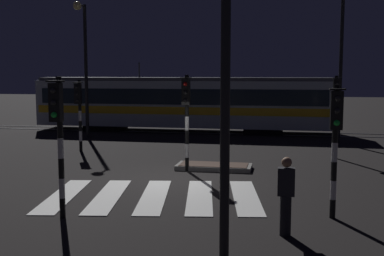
{
  "coord_description": "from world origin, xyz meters",
  "views": [
    {
      "loc": [
        3.57,
        -14.97,
        3.46
      ],
      "look_at": [
        0.12,
        2.85,
        1.4
      ],
      "focal_mm": 44.73,
      "sensor_mm": 36.0,
      "label": 1
    }
  ],
  "objects_px": {
    "traffic_light_corner_near_right": "(336,131)",
    "street_lamp_trackside_left": "(84,53)",
    "tram": "(182,102)",
    "traffic_light_corner_far_left": "(79,105)",
    "pedestrian_waiting_at_kerb": "(286,196)",
    "traffic_light_corner_far_right": "(336,104)",
    "traffic_light_median_centre": "(186,108)",
    "traffic_light_kerb_mid_left": "(58,126)",
    "street_lamp_trackside_right": "(342,46)"
  },
  "relations": [
    {
      "from": "traffic_light_corner_near_right",
      "to": "street_lamp_trackside_left",
      "type": "relative_size",
      "value": 0.45
    },
    {
      "from": "traffic_light_corner_far_right",
      "to": "traffic_light_corner_far_left",
      "type": "bearing_deg",
      "value": -178.11
    },
    {
      "from": "traffic_light_median_centre",
      "to": "street_lamp_trackside_right",
      "type": "xyz_separation_m",
      "value": [
        6.08,
        8.11,
        2.56
      ]
    },
    {
      "from": "traffic_light_median_centre",
      "to": "traffic_light_corner_far_left",
      "type": "xyz_separation_m",
      "value": [
        -5.57,
        3.41,
        -0.16
      ]
    },
    {
      "from": "tram",
      "to": "pedestrian_waiting_at_kerb",
      "type": "distance_m",
      "value": 18.91
    },
    {
      "from": "traffic_light_corner_far_right",
      "to": "pedestrian_waiting_at_kerb",
      "type": "distance_m",
      "value": 10.32
    },
    {
      "from": "traffic_light_kerb_mid_left",
      "to": "street_lamp_trackside_right",
      "type": "xyz_separation_m",
      "value": [
        7.9,
        14.19,
        2.58
      ]
    },
    {
      "from": "pedestrian_waiting_at_kerb",
      "to": "traffic_light_corner_near_right",
      "type": "bearing_deg",
      "value": 51.57
    },
    {
      "from": "traffic_light_kerb_mid_left",
      "to": "street_lamp_trackside_right",
      "type": "bearing_deg",
      "value": 60.88
    },
    {
      "from": "traffic_light_kerb_mid_left",
      "to": "street_lamp_trackside_left",
      "type": "xyz_separation_m",
      "value": [
        -5.3,
        13.69,
        2.29
      ]
    },
    {
      "from": "tram",
      "to": "traffic_light_median_centre",
      "type": "bearing_deg",
      "value": -77.13
    },
    {
      "from": "traffic_light_corner_far_left",
      "to": "pedestrian_waiting_at_kerb",
      "type": "height_order",
      "value": "traffic_light_corner_far_left"
    },
    {
      "from": "traffic_light_median_centre",
      "to": "traffic_light_kerb_mid_left",
      "type": "bearing_deg",
      "value": -106.72
    },
    {
      "from": "traffic_light_corner_far_right",
      "to": "traffic_light_corner_near_right",
      "type": "bearing_deg",
      "value": -95.74
    },
    {
      "from": "street_lamp_trackside_left",
      "to": "tram",
      "type": "relative_size",
      "value": 0.4
    },
    {
      "from": "traffic_light_corner_near_right",
      "to": "street_lamp_trackside_left",
      "type": "distance_m",
      "value": 17.27
    },
    {
      "from": "traffic_light_corner_far_left",
      "to": "pedestrian_waiting_at_kerb",
      "type": "relative_size",
      "value": 1.87
    },
    {
      "from": "traffic_light_corner_far_left",
      "to": "street_lamp_trackside_left",
      "type": "height_order",
      "value": "street_lamp_trackside_left"
    },
    {
      "from": "traffic_light_median_centre",
      "to": "traffic_light_corner_near_right",
      "type": "relative_size",
      "value": 1.07
    },
    {
      "from": "traffic_light_kerb_mid_left",
      "to": "tram",
      "type": "distance_m",
      "value": 17.71
    },
    {
      "from": "traffic_light_median_centre",
      "to": "traffic_light_kerb_mid_left",
      "type": "distance_m",
      "value": 6.34
    },
    {
      "from": "traffic_light_corner_far_right",
      "to": "street_lamp_trackside_left",
      "type": "distance_m",
      "value": 13.34
    },
    {
      "from": "traffic_light_corner_far_left",
      "to": "tram",
      "type": "height_order",
      "value": "tram"
    },
    {
      "from": "tram",
      "to": "street_lamp_trackside_left",
      "type": "bearing_deg",
      "value": -138.23
    },
    {
      "from": "traffic_light_median_centre",
      "to": "street_lamp_trackside_left",
      "type": "bearing_deg",
      "value": 133.09
    },
    {
      "from": "traffic_light_median_centre",
      "to": "pedestrian_waiting_at_kerb",
      "type": "distance_m",
      "value": 7.28
    },
    {
      "from": "traffic_light_corner_far_right",
      "to": "street_lamp_trackside_right",
      "type": "height_order",
      "value": "street_lamp_trackside_right"
    },
    {
      "from": "traffic_light_corner_far_right",
      "to": "tram",
      "type": "xyz_separation_m",
      "value": [
        -8.09,
        7.84,
        -0.49
      ]
    },
    {
      "from": "pedestrian_waiting_at_kerb",
      "to": "traffic_light_corner_far_right",
      "type": "bearing_deg",
      "value": 78.8
    },
    {
      "from": "traffic_light_corner_far_right",
      "to": "tram",
      "type": "bearing_deg",
      "value": 135.92
    },
    {
      "from": "traffic_light_median_centre",
      "to": "pedestrian_waiting_at_kerb",
      "type": "xyz_separation_m",
      "value": [
        3.45,
        -6.26,
        -1.39
      ]
    },
    {
      "from": "traffic_light_corner_far_left",
      "to": "traffic_light_kerb_mid_left",
      "type": "bearing_deg",
      "value": -68.43
    },
    {
      "from": "traffic_light_corner_near_right",
      "to": "street_lamp_trackside_left",
      "type": "xyz_separation_m",
      "value": [
        -11.7,
        12.47,
        2.41
      ]
    },
    {
      "from": "traffic_light_median_centre",
      "to": "pedestrian_waiting_at_kerb",
      "type": "bearing_deg",
      "value": -61.14
    },
    {
      "from": "traffic_light_corner_far_right",
      "to": "street_lamp_trackside_left",
      "type": "height_order",
      "value": "street_lamp_trackside_left"
    },
    {
      "from": "traffic_light_median_centre",
      "to": "tram",
      "type": "distance_m",
      "value": 11.92
    },
    {
      "from": "traffic_light_corner_far_right",
      "to": "street_lamp_trackside_left",
      "type": "xyz_separation_m",
      "value": [
        -12.56,
        3.84,
        2.3
      ]
    },
    {
      "from": "traffic_light_median_centre",
      "to": "tram",
      "type": "bearing_deg",
      "value": 102.87
    },
    {
      "from": "traffic_light_kerb_mid_left",
      "to": "tram",
      "type": "xyz_separation_m",
      "value": [
        -0.83,
        17.68,
        -0.49
      ]
    },
    {
      "from": "tram",
      "to": "traffic_light_corner_far_right",
      "type": "bearing_deg",
      "value": -44.08
    },
    {
      "from": "traffic_light_median_centre",
      "to": "traffic_light_corner_far_left",
      "type": "distance_m",
      "value": 6.54
    },
    {
      "from": "traffic_light_corner_near_right",
      "to": "traffic_light_corner_far_left",
      "type": "bearing_deg",
      "value": 140.85
    },
    {
      "from": "tram",
      "to": "pedestrian_waiting_at_kerb",
      "type": "relative_size",
      "value": 10.46
    },
    {
      "from": "traffic_light_corner_far_right",
      "to": "traffic_light_corner_far_left",
      "type": "height_order",
      "value": "traffic_light_corner_far_right"
    },
    {
      "from": "street_lamp_trackside_right",
      "to": "tram",
      "type": "relative_size",
      "value": 0.43
    },
    {
      "from": "street_lamp_trackside_left",
      "to": "pedestrian_waiting_at_kerb",
      "type": "bearing_deg",
      "value": -52.7
    },
    {
      "from": "street_lamp_trackside_left",
      "to": "traffic_light_median_centre",
      "type": "bearing_deg",
      "value": -46.91
    },
    {
      "from": "street_lamp_trackside_right",
      "to": "traffic_light_corner_far_right",
      "type": "bearing_deg",
      "value": -98.36
    },
    {
      "from": "pedestrian_waiting_at_kerb",
      "to": "traffic_light_median_centre",
      "type": "bearing_deg",
      "value": 118.86
    },
    {
      "from": "traffic_light_corner_far_left",
      "to": "traffic_light_corner_near_right",
      "type": "bearing_deg",
      "value": -39.15
    }
  ]
}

